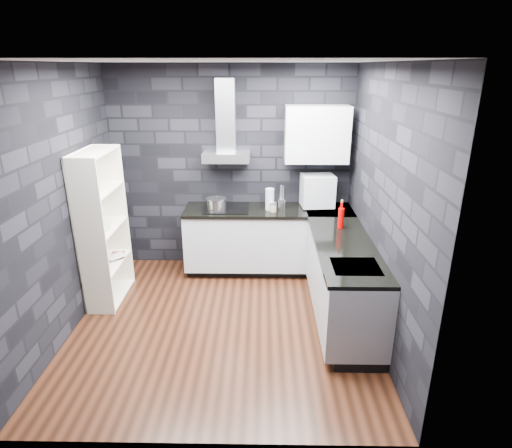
{
  "coord_description": "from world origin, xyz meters",
  "views": [
    {
      "loc": [
        0.43,
        -4.02,
        2.66
      ],
      "look_at": [
        0.35,
        0.45,
        1.0
      ],
      "focal_mm": 30.0,
      "sensor_mm": 36.0,
      "label": 1
    }
  ],
  "objects_px": {
    "appliance_garage": "(317,191)",
    "glass_vase": "(270,199)",
    "utensil_crock": "(281,204)",
    "bookshelf": "(103,228)",
    "fruit_bowl": "(99,228)",
    "pot": "(217,205)",
    "storage_jar": "(273,208)",
    "red_bottle": "(341,218)"
  },
  "relations": [
    {
      "from": "storage_jar",
      "to": "fruit_bowl",
      "type": "height_order",
      "value": "storage_jar"
    },
    {
      "from": "red_bottle",
      "to": "bookshelf",
      "type": "xyz_separation_m",
      "value": [
        -2.74,
        -0.06,
        -0.12
      ]
    },
    {
      "from": "bookshelf",
      "to": "fruit_bowl",
      "type": "distance_m",
      "value": 0.11
    },
    {
      "from": "appliance_garage",
      "to": "red_bottle",
      "type": "height_order",
      "value": "appliance_garage"
    },
    {
      "from": "glass_vase",
      "to": "fruit_bowl",
      "type": "height_order",
      "value": "glass_vase"
    },
    {
      "from": "utensil_crock",
      "to": "fruit_bowl",
      "type": "distance_m",
      "value": 2.25
    },
    {
      "from": "glass_vase",
      "to": "bookshelf",
      "type": "xyz_separation_m",
      "value": [
        -1.93,
        -0.72,
        -0.14
      ]
    },
    {
      "from": "glass_vase",
      "to": "storage_jar",
      "type": "height_order",
      "value": "glass_vase"
    },
    {
      "from": "utensil_crock",
      "to": "appliance_garage",
      "type": "height_order",
      "value": "appliance_garage"
    },
    {
      "from": "storage_jar",
      "to": "appliance_garage",
      "type": "bearing_deg",
      "value": 18.88
    },
    {
      "from": "utensil_crock",
      "to": "glass_vase",
      "type": "bearing_deg",
      "value": -169.71
    },
    {
      "from": "red_bottle",
      "to": "fruit_bowl",
      "type": "height_order",
      "value": "red_bottle"
    },
    {
      "from": "pot",
      "to": "storage_jar",
      "type": "height_order",
      "value": "pot"
    },
    {
      "from": "appliance_garage",
      "to": "bookshelf",
      "type": "distance_m",
      "value": 2.7
    },
    {
      "from": "pot",
      "to": "utensil_crock",
      "type": "xyz_separation_m",
      "value": [
        0.84,
        0.1,
        -0.02
      ]
    },
    {
      "from": "pot",
      "to": "glass_vase",
      "type": "height_order",
      "value": "glass_vase"
    },
    {
      "from": "pot",
      "to": "utensil_crock",
      "type": "bearing_deg",
      "value": 6.69
    },
    {
      "from": "pot",
      "to": "storage_jar",
      "type": "xyz_separation_m",
      "value": [
        0.73,
        -0.01,
        -0.03
      ]
    },
    {
      "from": "utensil_crock",
      "to": "bookshelf",
      "type": "bearing_deg",
      "value": -160.3
    },
    {
      "from": "utensil_crock",
      "to": "fruit_bowl",
      "type": "relative_size",
      "value": 0.54
    },
    {
      "from": "glass_vase",
      "to": "bookshelf",
      "type": "height_order",
      "value": "bookshelf"
    },
    {
      "from": "utensil_crock",
      "to": "bookshelf",
      "type": "xyz_separation_m",
      "value": [
        -2.09,
        -0.75,
        -0.07
      ]
    },
    {
      "from": "appliance_garage",
      "to": "glass_vase",
      "type": "bearing_deg",
      "value": -175.28
    },
    {
      "from": "appliance_garage",
      "to": "pot",
      "type": "bearing_deg",
      "value": -177.77
    },
    {
      "from": "bookshelf",
      "to": "utensil_crock",
      "type": "bearing_deg",
      "value": -0.62
    },
    {
      "from": "storage_jar",
      "to": "appliance_garage",
      "type": "xyz_separation_m",
      "value": [
        0.58,
        0.2,
        0.17
      ]
    },
    {
      "from": "utensil_crock",
      "to": "red_bottle",
      "type": "bearing_deg",
      "value": -46.32
    },
    {
      "from": "bookshelf",
      "to": "fruit_bowl",
      "type": "height_order",
      "value": "bookshelf"
    },
    {
      "from": "red_bottle",
      "to": "utensil_crock",
      "type": "bearing_deg",
      "value": 133.68
    },
    {
      "from": "appliance_garage",
      "to": "bookshelf",
      "type": "bearing_deg",
      "value": -167.82
    },
    {
      "from": "glass_vase",
      "to": "utensil_crock",
      "type": "relative_size",
      "value": 2.15
    },
    {
      "from": "utensil_crock",
      "to": "storage_jar",
      "type": "bearing_deg",
      "value": -134.89
    },
    {
      "from": "glass_vase",
      "to": "pot",
      "type": "bearing_deg",
      "value": -174.13
    },
    {
      "from": "pot",
      "to": "bookshelf",
      "type": "relative_size",
      "value": 0.14
    },
    {
      "from": "utensil_crock",
      "to": "appliance_garage",
      "type": "relative_size",
      "value": 0.31
    },
    {
      "from": "utensil_crock",
      "to": "pot",
      "type": "bearing_deg",
      "value": -173.31
    },
    {
      "from": "appliance_garage",
      "to": "bookshelf",
      "type": "height_order",
      "value": "bookshelf"
    },
    {
      "from": "appliance_garage",
      "to": "storage_jar",
      "type": "bearing_deg",
      "value": -167.05
    },
    {
      "from": "fruit_bowl",
      "to": "glass_vase",
      "type": "bearing_deg",
      "value": 23.13
    },
    {
      "from": "glass_vase",
      "to": "appliance_garage",
      "type": "bearing_deg",
      "value": 10.65
    },
    {
      "from": "utensil_crock",
      "to": "appliance_garage",
      "type": "distance_m",
      "value": 0.51
    },
    {
      "from": "appliance_garage",
      "to": "fruit_bowl",
      "type": "distance_m",
      "value": 2.73
    }
  ]
}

